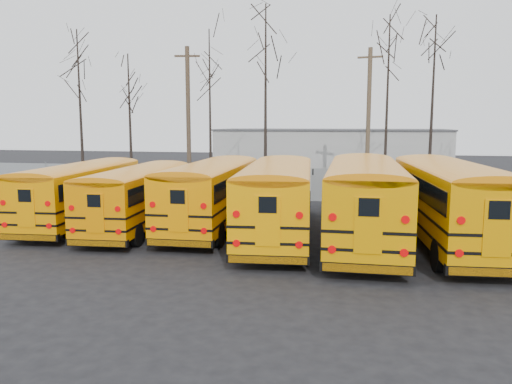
% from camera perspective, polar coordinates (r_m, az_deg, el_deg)
% --- Properties ---
extents(ground, '(120.00, 120.00, 0.00)m').
position_cam_1_polar(ground, '(19.25, -2.88, -6.27)').
color(ground, black).
rests_on(ground, ground).
extents(fence, '(40.00, 0.04, 2.00)m').
position_cam_1_polar(fence, '(30.65, 2.71, 0.93)').
color(fence, gray).
rests_on(fence, ground).
extents(distant_building, '(22.00, 8.00, 4.00)m').
position_cam_1_polar(distant_building, '(50.21, 8.53, 4.70)').
color(distant_building, '#AAA9A5').
rests_on(distant_building, ground).
extents(bus_a, '(3.20, 10.55, 2.91)m').
position_cam_1_polar(bus_a, '(24.52, -19.19, 0.42)').
color(bus_a, black).
rests_on(bus_a, ground).
extents(bus_b, '(3.03, 10.25, 2.83)m').
position_cam_1_polar(bus_b, '(22.76, -13.13, -0.01)').
color(bus_b, black).
rests_on(bus_b, ground).
extents(bus_c, '(2.85, 11.02, 3.06)m').
position_cam_1_polar(bus_c, '(22.43, -4.95, 0.40)').
color(bus_c, black).
rests_on(bus_c, ground).
extents(bus_d, '(3.65, 11.57, 3.19)m').
position_cam_1_polar(bus_d, '(20.37, 2.58, -0.13)').
color(bus_d, black).
rests_on(bus_d, ground).
extents(bus_e, '(2.88, 11.95, 3.33)m').
position_cam_1_polar(bus_e, '(19.92, 12.28, -0.23)').
color(bus_e, black).
rests_on(bus_e, ground).
extents(bus_f, '(3.68, 11.96, 3.30)m').
position_cam_1_polar(bus_f, '(20.55, 21.23, -0.41)').
color(bus_f, black).
rests_on(bus_f, ground).
extents(utility_pole_left, '(1.78, 0.47, 10.04)m').
position_cam_1_polar(utility_pole_left, '(36.27, -7.74, 8.53)').
color(utility_pole_left, '#473728').
rests_on(utility_pole_left, ground).
extents(utility_pole_right, '(1.77, 0.41, 9.97)m').
position_cam_1_polar(utility_pole_right, '(36.85, 12.73, 8.34)').
color(utility_pole_right, brown).
rests_on(utility_pole_right, ground).
extents(tree_0, '(0.26, 0.26, 11.26)m').
position_cam_1_polar(tree_0, '(38.39, -19.43, 8.82)').
color(tree_0, black).
rests_on(tree_0, ground).
extents(tree_1, '(0.26, 0.26, 9.35)m').
position_cam_1_polar(tree_1, '(35.53, -14.20, 7.59)').
color(tree_1, black).
rests_on(tree_1, ground).
extents(tree_2, '(0.26, 0.26, 11.26)m').
position_cam_1_polar(tree_2, '(36.33, -5.28, 9.31)').
color(tree_2, black).
rests_on(tree_2, ground).
extents(tree_3, '(0.26, 0.26, 12.52)m').
position_cam_1_polar(tree_3, '(34.26, 1.10, 10.48)').
color(tree_3, black).
rests_on(tree_3, ground).
extents(tree_4, '(0.26, 0.26, 11.12)m').
position_cam_1_polar(tree_4, '(31.79, 14.73, 9.17)').
color(tree_4, black).
rests_on(tree_4, ground).
extents(tree_5, '(0.26, 0.26, 11.86)m').
position_cam_1_polar(tree_5, '(36.34, 19.49, 9.37)').
color(tree_5, black).
rests_on(tree_5, ground).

